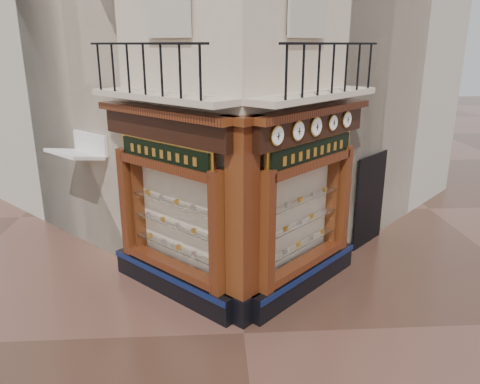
{
  "coord_description": "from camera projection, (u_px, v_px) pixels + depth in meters",
  "views": [
    {
      "loc": [
        -0.52,
        -7.48,
        5.14
      ],
      "look_at": [
        0.05,
        2.0,
        2.13
      ],
      "focal_mm": 35.0,
      "sensor_mm": 36.0,
      "label": 1
    }
  ],
  "objects": [
    {
      "name": "clock_d",
      "position": [
        333.0,
        123.0,
        9.45
      ],
      "size": [
        0.26,
        0.26,
        0.32
      ],
      "rotation": [
        0.0,
        0.0,
        0.79
      ],
      "color": "gold",
      "rests_on": "ground"
    },
    {
      "name": "neighbour_left",
      "position": [
        150.0,
        32.0,
        15.11
      ],
      "size": [
        11.31,
        11.31,
        11.0
      ],
      "primitive_type": "cube",
      "rotation": [
        0.0,
        0.0,
        0.79
      ],
      "color": "#B6AF9E",
      "rests_on": "ground"
    },
    {
      "name": "clock_b",
      "position": [
        298.0,
        131.0,
        8.57
      ],
      "size": [
        0.3,
        0.3,
        0.37
      ],
      "rotation": [
        0.0,
        0.0,
        0.79
      ],
      "color": "gold",
      "rests_on": "ground"
    },
    {
      "name": "balcony",
      "position": [
        239.0,
        95.0,
        8.84
      ],
      "size": [
        5.94,
        2.97,
        1.03
      ],
      "color": "beige",
      "rests_on": "ground"
    },
    {
      "name": "ground",
      "position": [
        244.0,
        333.0,
        8.7
      ],
      "size": [
        80.0,
        80.0,
        0.0
      ],
      "primitive_type": "plane",
      "color": "#442A1F",
      "rests_on": "ground"
    },
    {
      "name": "main_building",
      "position": [
        229.0,
        11.0,
        12.75
      ],
      "size": [
        11.31,
        11.31,
        12.0
      ],
      "primitive_type": "cube",
      "rotation": [
        0.0,
        0.0,
        0.79
      ],
      "color": "beige",
      "rests_on": "ground"
    },
    {
      "name": "signboard_right",
      "position": [
        312.0,
        152.0,
        9.29
      ],
      "size": [
        2.12,
        2.12,
        0.57
      ],
      "rotation": [
        0.0,
        0.0,
        0.79
      ],
      "color": "gold",
      "rests_on": "ground"
    },
    {
      "name": "shopfront_left",
      "position": [
        170.0,
        207.0,
        9.52
      ],
      "size": [
        2.86,
        2.86,
        3.98
      ],
      "rotation": [
        0.0,
        0.0,
        2.36
      ],
      "color": "black",
      "rests_on": "ground"
    },
    {
      "name": "shopfront_right",
      "position": [
        306.0,
        204.0,
        9.68
      ],
      "size": [
        2.86,
        2.86,
        3.98
      ],
      "rotation": [
        0.0,
        0.0,
        0.79
      ],
      "color": "black",
      "rests_on": "ground"
    },
    {
      "name": "clock_e",
      "position": [
        347.0,
        120.0,
        9.85
      ],
      "size": [
        0.28,
        0.28,
        0.35
      ],
      "rotation": [
        0.0,
        0.0,
        0.79
      ],
      "color": "gold",
      "rests_on": "ground"
    },
    {
      "name": "awning",
      "position": [
        85.0,
        255.0,
        11.91
      ],
      "size": [
        1.55,
        1.55,
        0.23
      ],
      "primitive_type": null,
      "rotation": [
        0.18,
        0.0,
        2.36
      ],
      "color": "white",
      "rests_on": "ground"
    },
    {
      "name": "clock_a",
      "position": [
        277.0,
        136.0,
        8.12
      ],
      "size": [
        0.29,
        0.29,
        0.36
      ],
      "rotation": [
        0.0,
        0.0,
        0.79
      ],
      "color": "gold",
      "rests_on": "ground"
    },
    {
      "name": "clock_c",
      "position": [
        316.0,
        127.0,
        9.0
      ],
      "size": [
        0.31,
        0.31,
        0.38
      ],
      "rotation": [
        0.0,
        0.0,
        0.79
      ],
      "color": "gold",
      "rests_on": "ground"
    },
    {
      "name": "neighbour_right",
      "position": [
        301.0,
        33.0,
        15.4
      ],
      "size": [
        11.31,
        11.31,
        11.0
      ],
      "primitive_type": "cube",
      "rotation": [
        0.0,
        0.0,
        0.79
      ],
      "color": "#B6AF9E",
      "rests_on": "ground"
    },
    {
      "name": "corner_pilaster",
      "position": [
        242.0,
        226.0,
        8.59
      ],
      "size": [
        0.85,
        0.85,
        3.98
      ],
      "rotation": [
        0.0,
        0.0,
        0.79
      ],
      "color": "black",
      "rests_on": "ground"
    },
    {
      "name": "signboard_left",
      "position": [
        164.0,
        154.0,
        9.12
      ],
      "size": [
        1.97,
        1.97,
        0.53
      ],
      "rotation": [
        0.0,
        0.0,
        2.36
      ],
      "color": "gold",
      "rests_on": "ground"
    }
  ]
}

